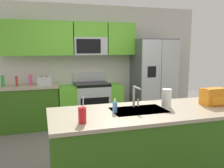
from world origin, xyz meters
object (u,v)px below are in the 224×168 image
Objects in this scene: bottle_pink at (31,80)px; sink_faucet at (135,95)px; backpack at (214,96)px; bottle_green at (3,81)px; paper_towel_roll at (167,98)px; toaster at (44,81)px; drink_cup_red at (82,115)px; pepper_mill at (17,81)px; soap_dispenser at (115,107)px; refrigerator at (153,79)px; range_oven at (90,103)px.

bottle_pink is 2.65m from sink_faucet.
bottle_green is at bearing 140.64° from backpack.
sink_faucet is at bearing 163.44° from paper_towel_roll.
bottle_pink is (-0.27, 0.09, 0.02)m from toaster.
drink_cup_red reaches higher than backpack.
pepper_mill is at bearing 130.83° from paper_towel_roll.
refrigerator is at bearing 54.44° from soap_dispenser.
refrigerator reaches higher than paper_towel_roll.
pepper_mill is 0.26m from bottle_green.
paper_towel_roll is 0.75× the size of backpack.
bottle_pink is 0.77× the size of sink_faucet.
sink_faucet is at bearing -49.86° from bottle_green.
pepper_mill is 0.83× the size of paper_towel_roll.
paper_towel_roll reaches higher than bottle_pink.
drink_cup_red is at bearing -147.93° from soap_dispenser.
toaster is 3.21m from backpack.
drink_cup_red reaches higher than bottle_pink.
refrigerator is at bearing 51.08° from drink_cup_red.
drink_cup_red reaches higher than bottle_green.
paper_towel_roll is at bearing -53.55° from bottle_pink.
refrigerator is 10.88× the size of soap_dispenser.
sink_faucet is (1.89, -2.24, 0.06)m from bottle_green.
toaster is 0.87× the size of backpack.
bottle_pink is at bearing 178.18° from range_oven.
bottle_pink reaches higher than range_oven.
refrigerator is at bearing -2.34° from bottle_pink.
drink_cup_red reaches higher than soap_dispenser.
sink_faucet is at bearing -86.28° from range_oven.
backpack reaches higher than bottle_pink.
bottle_green reaches higher than pepper_mill.
bottle_pink reaches higher than soap_dispenser.
paper_towel_roll reaches higher than pepper_mill.
drink_cup_red is at bearing -72.03° from pepper_mill.
toaster is 1.29× the size of bottle_pink.
toaster is (-2.44, 0.02, 0.07)m from refrigerator.
bottle_green is at bearing 134.06° from paper_towel_roll.
bottle_green reaches higher than soap_dispenser.
refrigerator is at bearing 83.48° from backpack.
refrigerator is at bearing -1.52° from bottle_green.
bottle_green is at bearing 175.22° from toaster.
range_oven is 8.00× the size of soap_dispenser.
paper_towel_roll reaches higher than soap_dispenser.
range_oven is at bearing 3.14° from toaster.
soap_dispenser is (-0.18, -2.40, 0.53)m from range_oven.
bottle_pink is (-1.22, 0.04, 0.57)m from range_oven.
backpack is (-0.27, -2.34, 0.09)m from refrigerator.
refrigerator is 8.30× the size of bottle_green.
range_oven is 1.35m from bottle_pink.
paper_towel_roll reaches higher than range_oven.
soap_dispenser is 1.40m from backpack.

